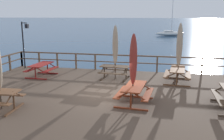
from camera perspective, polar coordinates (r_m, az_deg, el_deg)
The scene contains 12 objects.
ground_plane at distance 12.17m, azimuth -0.77°, elevation -8.89°, with size 600.00×600.00×0.00m, color navy.
wooden_deck at distance 12.03m, azimuth -0.78°, elevation -7.21°, with size 15.42×10.41×0.76m, color brown.
railing_waterside_far at distance 16.56m, azimuth 3.07°, elevation 2.22°, with size 15.22×0.10×1.09m.
picnic_table_front_left at distance 10.63m, azimuth 5.13°, elevation -4.64°, with size 1.53×1.97×0.78m.
picnic_table_mid_left at distance 14.31m, azimuth 14.64°, elevation -0.49°, with size 1.55×2.14×0.78m.
picnic_table_back_right at distance 14.58m, azimuth 0.71°, elevation 0.11°, with size 1.79×1.53×0.78m.
picnic_table_mid_centre at distance 15.77m, azimuth -15.70°, elevation 0.61°, with size 1.45×1.87×0.78m.
patio_umbrella_tall_back_left at distance 10.29m, azimuth 4.86°, elevation 2.31°, with size 0.32×0.32×2.94m.
patio_umbrella_tall_mid_left at distance 14.03m, azimuth 15.07°, elevation 5.46°, with size 0.32×0.32×3.25m.
patio_umbrella_short_mid at distance 14.33m, azimuth 0.76°, elevation 5.64°, with size 0.32×0.32×3.10m.
lamp_post_hooked at distance 18.13m, azimuth -19.23°, elevation 6.86°, with size 0.64×0.37×3.20m.
sailboat_distant at distance 54.56m, azimuth 12.99°, elevation 8.10°, with size 6.20×2.72×7.72m.
Camera 1 is at (2.51, -11.04, 4.45)m, focal length 40.31 mm.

